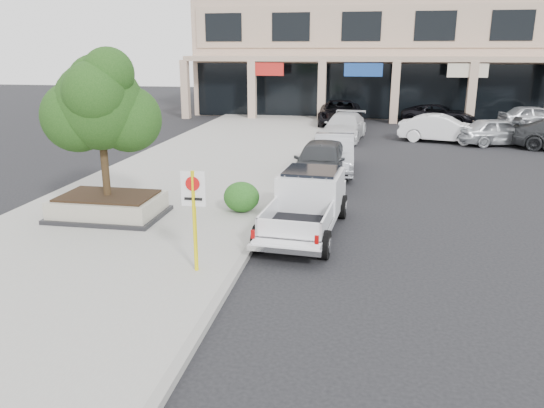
{
  "coord_description": "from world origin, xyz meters",
  "views": [
    {
      "loc": [
        1.23,
        -10.76,
        4.96
      ],
      "look_at": [
        -0.97,
        1.5,
        1.31
      ],
      "focal_mm": 35.0,
      "sensor_mm": 36.0,
      "label": 1
    }
  ],
  "objects_px": {
    "planter": "(109,206)",
    "lot_car_e": "(534,117)",
    "planter_tree": "(107,106)",
    "lot_car_a": "(499,132)",
    "curb_car_b": "(334,154)",
    "lot_car_b": "(441,129)",
    "no_parking_sign": "(194,207)",
    "curb_car_c": "(344,127)",
    "curb_car_d": "(340,113)",
    "lot_car_d": "(438,114)",
    "pickup_truck": "(305,205)",
    "curb_car_a": "(321,161)"
  },
  "relations": [
    {
      "from": "planter",
      "to": "lot_car_e",
      "type": "distance_m",
      "value": 29.35
    },
    {
      "from": "planter_tree",
      "to": "lot_car_a",
      "type": "height_order",
      "value": "planter_tree"
    },
    {
      "from": "curb_car_b",
      "to": "lot_car_b",
      "type": "relative_size",
      "value": 1.02
    },
    {
      "from": "no_parking_sign",
      "to": "curb_car_c",
      "type": "distance_m",
      "value": 19.69
    },
    {
      "from": "no_parking_sign",
      "to": "lot_car_b",
      "type": "height_order",
      "value": "no_parking_sign"
    },
    {
      "from": "curb_car_b",
      "to": "curb_car_d",
      "type": "height_order",
      "value": "curb_car_d"
    },
    {
      "from": "planter_tree",
      "to": "lot_car_a",
      "type": "xyz_separation_m",
      "value": [
        14.24,
        15.69,
        -2.68
      ]
    },
    {
      "from": "curb_car_c",
      "to": "no_parking_sign",
      "type": "bearing_deg",
      "value": -90.32
    },
    {
      "from": "curb_car_b",
      "to": "lot_car_d",
      "type": "bearing_deg",
      "value": 66.73
    },
    {
      "from": "lot_car_b",
      "to": "lot_car_d",
      "type": "distance_m",
      "value": 7.4
    },
    {
      "from": "curb_car_d",
      "to": "lot_car_b",
      "type": "relative_size",
      "value": 1.33
    },
    {
      "from": "pickup_truck",
      "to": "curb_car_c",
      "type": "xyz_separation_m",
      "value": [
        0.32,
        16.18,
        -0.07
      ]
    },
    {
      "from": "planter_tree",
      "to": "curb_car_c",
      "type": "height_order",
      "value": "planter_tree"
    },
    {
      "from": "lot_car_d",
      "to": "curb_car_a",
      "type": "bearing_deg",
      "value": 171.19
    },
    {
      "from": "curb_car_d",
      "to": "lot_car_b",
      "type": "height_order",
      "value": "curb_car_d"
    },
    {
      "from": "curb_car_c",
      "to": "lot_car_e",
      "type": "distance_m",
      "value": 13.8
    },
    {
      "from": "pickup_truck",
      "to": "lot_car_e",
      "type": "height_order",
      "value": "pickup_truck"
    },
    {
      "from": "pickup_truck",
      "to": "planter_tree",
      "type": "bearing_deg",
      "value": -177.46
    },
    {
      "from": "curb_car_b",
      "to": "lot_car_d",
      "type": "height_order",
      "value": "curb_car_b"
    },
    {
      "from": "curb_car_a",
      "to": "planter_tree",
      "type": "bearing_deg",
      "value": -130.56
    },
    {
      "from": "no_parking_sign",
      "to": "curb_car_a",
      "type": "distance_m",
      "value": 9.63
    },
    {
      "from": "lot_car_e",
      "to": "curb_car_b",
      "type": "bearing_deg",
      "value": 130.94
    },
    {
      "from": "planter_tree",
      "to": "lot_car_d",
      "type": "distance_m",
      "value": 26.63
    },
    {
      "from": "planter_tree",
      "to": "curb_car_d",
      "type": "height_order",
      "value": "planter_tree"
    },
    {
      "from": "lot_car_d",
      "to": "lot_car_e",
      "type": "height_order",
      "value": "lot_car_e"
    },
    {
      "from": "lot_car_d",
      "to": "planter_tree",
      "type": "bearing_deg",
      "value": 164.01
    },
    {
      "from": "curb_car_d",
      "to": "lot_car_d",
      "type": "distance_m",
      "value": 6.8
    },
    {
      "from": "curb_car_a",
      "to": "no_parking_sign",
      "type": "bearing_deg",
      "value": -98.53
    },
    {
      "from": "planter_tree",
      "to": "curb_car_d",
      "type": "distance_m",
      "value": 22.61
    },
    {
      "from": "no_parking_sign",
      "to": "lot_car_e",
      "type": "bearing_deg",
      "value": 61.64
    },
    {
      "from": "curb_car_b",
      "to": "lot_car_b",
      "type": "height_order",
      "value": "curb_car_b"
    },
    {
      "from": "no_parking_sign",
      "to": "planter_tree",
      "type": "bearing_deg",
      "value": 136.2
    },
    {
      "from": "pickup_truck",
      "to": "lot_car_e",
      "type": "xyz_separation_m",
      "value": [
        12.24,
        23.14,
        -0.07
      ]
    },
    {
      "from": "curb_car_c",
      "to": "curb_car_d",
      "type": "bearing_deg",
      "value": 102.12
    },
    {
      "from": "planter",
      "to": "curb_car_a",
      "type": "relative_size",
      "value": 0.67
    },
    {
      "from": "no_parking_sign",
      "to": "lot_car_d",
      "type": "height_order",
      "value": "no_parking_sign"
    },
    {
      "from": "curb_car_d",
      "to": "lot_car_d",
      "type": "height_order",
      "value": "curb_car_d"
    },
    {
      "from": "planter_tree",
      "to": "no_parking_sign",
      "type": "bearing_deg",
      "value": -43.8
    },
    {
      "from": "curb_car_c",
      "to": "lot_car_a",
      "type": "bearing_deg",
      "value": 4.43
    },
    {
      "from": "pickup_truck",
      "to": "curb_car_b",
      "type": "bearing_deg",
      "value": 92.31
    },
    {
      "from": "planter_tree",
      "to": "pickup_truck",
      "type": "distance_m",
      "value": 6.29
    },
    {
      "from": "no_parking_sign",
      "to": "curb_car_a",
      "type": "height_order",
      "value": "no_parking_sign"
    },
    {
      "from": "curb_car_c",
      "to": "curb_car_d",
      "type": "relative_size",
      "value": 0.85
    },
    {
      "from": "lot_car_a",
      "to": "planter_tree",
      "type": "bearing_deg",
      "value": 122.37
    },
    {
      "from": "no_parking_sign",
      "to": "curb_car_c",
      "type": "xyz_separation_m",
      "value": [
        2.38,
        19.52,
        -0.89
      ]
    },
    {
      "from": "planter",
      "to": "curb_car_c",
      "type": "height_order",
      "value": "curb_car_c"
    },
    {
      "from": "planter_tree",
      "to": "curb_car_c",
      "type": "bearing_deg",
      "value": 69.3
    },
    {
      "from": "curb_car_a",
      "to": "lot_car_a",
      "type": "distance_m",
      "value": 13.05
    },
    {
      "from": "no_parking_sign",
      "to": "pickup_truck",
      "type": "distance_m",
      "value": 4.01
    },
    {
      "from": "lot_car_e",
      "to": "no_parking_sign",
      "type": "bearing_deg",
      "value": 140.82
    }
  ]
}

